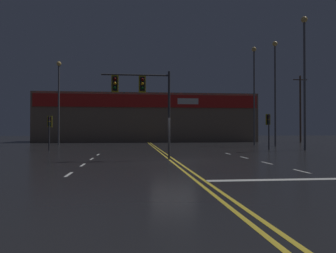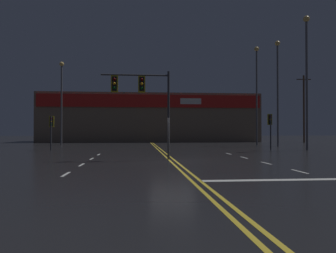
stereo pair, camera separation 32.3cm
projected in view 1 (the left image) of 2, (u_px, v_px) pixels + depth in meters
ground_plane at (173, 161)px, 18.66m from camera, size 200.00×200.00×0.00m
road_markings at (194, 163)px, 17.32m from camera, size 14.25×60.00×0.01m
traffic_signal_median at (141, 92)px, 19.34m from camera, size 4.07×0.36×5.27m
traffic_signal_corner_northwest at (50, 125)px, 28.85m from camera, size 0.42×0.36×3.04m
traffic_signal_corner_northeast at (268, 124)px, 29.76m from camera, size 0.42×0.36×3.25m
streetlight_near_left at (254, 84)px, 39.43m from camera, size 0.56×0.56×11.86m
streetlight_near_right at (304, 67)px, 29.29m from camera, size 0.56×0.56×11.99m
streetlight_far_right at (59, 92)px, 39.65m from camera, size 0.56×0.56×10.16m
streetlight_far_median at (275, 81)px, 36.55m from camera, size 0.56×0.56×11.76m
building_backdrop at (147, 118)px, 54.11m from camera, size 34.25×10.23×7.55m
utility_pole_row at (134, 103)px, 46.33m from camera, size 48.09×0.26×11.82m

